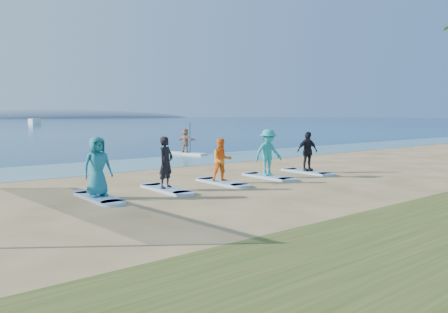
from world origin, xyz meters
TOP-DOWN VIEW (x-y plane):
  - ground at (0.00, 0.00)m, footprint 600.00×600.00m
  - shallow_water at (0.00, 10.50)m, footprint 600.00×600.00m
  - island_ridge at (95.00, 300.00)m, footprint 220.00×56.00m
  - paddleboard at (5.78, 13.54)m, footprint 1.47×3.08m
  - paddleboarder at (5.78, 13.54)m, footprint 0.78×1.47m
  - boat_offshore_b at (22.42, 108.26)m, footprint 2.53×6.52m
  - surfboard_0 at (-4.39, 2.92)m, footprint 0.70×2.20m
  - student_0 at (-4.39, 2.92)m, footprint 0.89×0.59m
  - surfboard_1 at (-2.04, 2.92)m, footprint 0.70×2.20m
  - student_1 at (-2.04, 2.92)m, footprint 0.73×0.62m
  - surfboard_2 at (0.30, 2.92)m, footprint 0.70×2.20m
  - student_2 at (0.30, 2.92)m, footprint 0.92×0.82m
  - surfboard_3 at (2.65, 2.92)m, footprint 0.70×2.20m
  - student_3 at (2.65, 2.92)m, footprint 1.31×0.92m
  - surfboard_4 at (5.00, 2.92)m, footprint 0.70×2.20m
  - student_4 at (5.00, 2.92)m, footprint 1.06×0.66m

SIDE VIEW (x-z plane):
  - ground at x=0.00m, z-range 0.00..0.00m
  - island_ridge at x=95.00m, z-range -9.00..9.00m
  - boat_offshore_b at x=22.42m, z-range -0.70..0.70m
  - shallow_water at x=0.00m, z-range 0.01..0.01m
  - surfboard_0 at x=-4.39m, z-range 0.00..0.09m
  - surfboard_1 at x=-2.04m, z-range 0.00..0.09m
  - surfboard_2 at x=0.30m, z-range 0.00..0.09m
  - surfboard_3 at x=2.65m, z-range 0.00..0.09m
  - surfboard_4 at x=5.00m, z-range 0.00..0.09m
  - paddleboard at x=5.78m, z-range 0.00..0.12m
  - student_2 at x=0.30m, z-range 0.09..1.65m
  - paddleboarder at x=5.78m, z-range 0.12..1.63m
  - student_4 at x=5.00m, z-range 0.09..1.78m
  - student_1 at x=-2.04m, z-range 0.09..1.79m
  - student_0 at x=-4.39m, z-range 0.09..1.87m
  - student_3 at x=2.65m, z-range 0.09..1.93m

